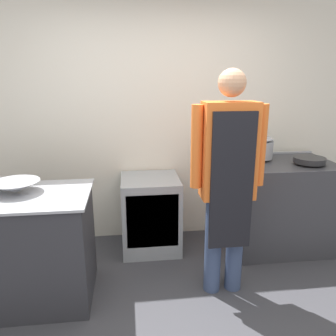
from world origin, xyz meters
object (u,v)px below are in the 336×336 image
at_px(fridge_unit, 151,213).
at_px(stock_pot, 258,147).
at_px(stove, 279,204).
at_px(mixing_bowl, 16,187).
at_px(person_cook, 228,173).
at_px(saute_pan, 309,160).

xyz_separation_m(fridge_unit, stock_pot, (1.14, 0.03, 0.68)).
bearing_deg(stove, mixing_bowl, -167.57).
relative_size(fridge_unit, mixing_bowl, 2.10).
xyz_separation_m(stove, stock_pot, (-0.23, 0.13, 0.60)).
height_order(person_cook, stock_pot, person_cook).
bearing_deg(fridge_unit, stock_pot, 1.30).
bearing_deg(mixing_bowl, fridge_unit, 30.72).
distance_m(stove, stock_pot, 0.66).
bearing_deg(person_cook, stock_pot, 55.06).
distance_m(stove, mixing_bowl, 2.57).
relative_size(stove, person_cook, 0.56).
relative_size(mixing_bowl, stock_pot, 1.20).
height_order(fridge_unit, person_cook, person_cook).
height_order(mixing_bowl, saute_pan, saute_pan).
distance_m(fridge_unit, person_cook, 1.18).
xyz_separation_m(stove, fridge_unit, (-1.37, 0.11, -0.08)).
bearing_deg(person_cook, fridge_unit, 124.82).
bearing_deg(fridge_unit, person_cook, -55.18).
height_order(stove, mixing_bowl, mixing_bowl).
distance_m(mixing_bowl, stock_pot, 2.34).
xyz_separation_m(fridge_unit, person_cook, (0.56, -0.80, 0.66)).
bearing_deg(person_cook, saute_pan, 29.22).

